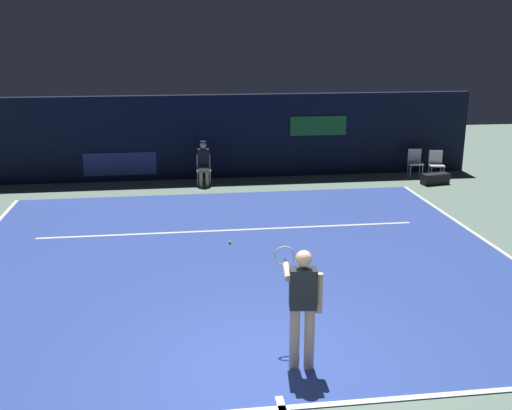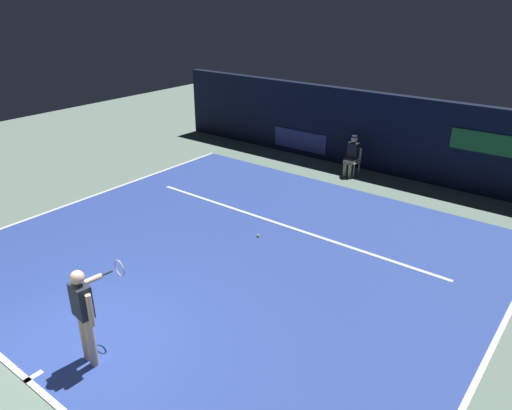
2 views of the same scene
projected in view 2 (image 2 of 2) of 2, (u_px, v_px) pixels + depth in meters
ground_plane at (238, 252)px, 11.23m from camera, size 33.23×33.23×0.00m
court_surface at (238, 252)px, 11.22m from camera, size 11.18×10.34×0.01m
line_baseline at (28, 380)px, 7.53m from camera, size 11.18×0.10×0.01m
line_sideline_left at (490, 352)px, 8.12m from camera, size 0.10×10.34×0.01m
line_sideline_right at (95, 195)px, 14.33m from camera, size 0.10×10.34×0.01m
line_service at (282, 225)px, 12.53m from camera, size 8.72×0.10×0.01m
line_centre_mark at (34, 376)px, 7.60m from camera, size 0.10×0.30×0.01m
back_wall at (377, 133)px, 15.90m from camera, size 16.51×0.33×2.60m
tennis_player at (85, 311)px, 7.55m from camera, size 0.52×0.98×1.73m
line_judge_on_chair at (352, 155)px, 15.68m from camera, size 0.45×0.54×1.32m
tennis_ball at (258, 236)px, 11.90m from camera, size 0.07×0.07×0.07m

